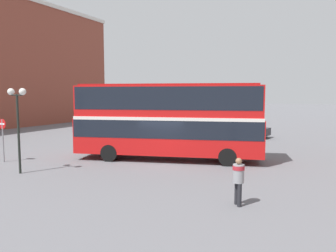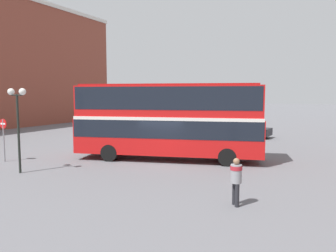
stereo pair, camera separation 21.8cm
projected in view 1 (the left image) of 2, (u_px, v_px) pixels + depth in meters
ground_plane at (165, 162)px, 19.68m from camera, size 240.00×240.00×0.00m
double_decker_bus at (168, 117)px, 20.20m from camera, size 11.70×5.57×4.70m
pedestrian_foreground at (238, 176)px, 11.98m from camera, size 0.61×0.61×1.78m
parked_car_kerb_far at (245, 129)px, 31.06m from camera, size 4.46×2.37×1.53m
street_lamp_twin_globe at (17, 109)px, 16.62m from camera, size 1.19×0.35×4.39m
no_entry_sign at (3, 133)px, 19.62m from camera, size 0.60×0.08×2.61m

